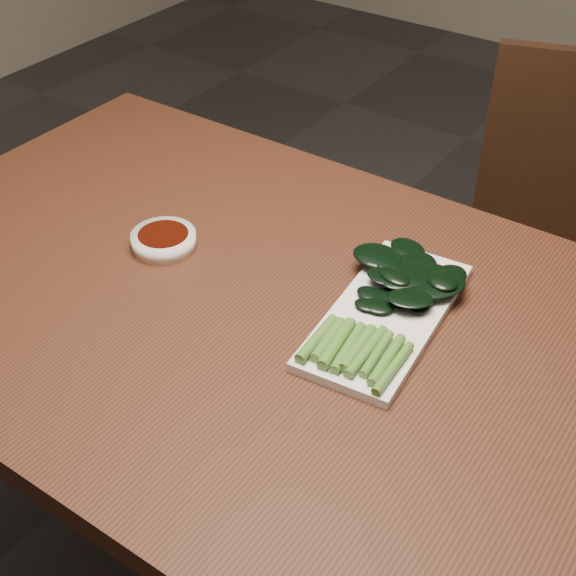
{
  "coord_description": "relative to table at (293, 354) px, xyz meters",
  "views": [
    {
      "loc": [
        0.48,
        -0.7,
        1.47
      ],
      "look_at": [
        -0.04,
        0.04,
        0.76
      ],
      "focal_mm": 50.0,
      "sensor_mm": 36.0,
      "label": 1
    }
  ],
  "objects": [
    {
      "name": "table",
      "position": [
        0.0,
        0.0,
        0.0
      ],
      "size": [
        1.4,
        0.8,
        0.75
      ],
      "color": "#462214",
      "rests_on": "ground"
    },
    {
      "name": "serving_plate",
      "position": [
        0.11,
        0.07,
        0.08
      ],
      "size": [
        0.17,
        0.33,
        0.01
      ],
      "rotation": [
        0.0,
        0.0,
        0.1
      ],
      "color": "white",
      "rests_on": "table"
    },
    {
      "name": "chair_far",
      "position": [
        0.17,
        0.72,
        -0.19
      ],
      "size": [
        0.49,
        0.49,
        0.89
      ],
      "rotation": [
        0.0,
        0.0,
        0.32
      ],
      "color": "black",
      "rests_on": "ground"
    },
    {
      "name": "gai_lan",
      "position": [
        0.11,
        0.1,
        0.1
      ],
      "size": [
        0.19,
        0.32,
        0.03
      ],
      "color": "#50882F",
      "rests_on": "serving_plate"
    },
    {
      "name": "sauce_bowl",
      "position": [
        -0.26,
        0.02,
        0.08
      ],
      "size": [
        0.1,
        0.1,
        0.02
      ],
      "color": "white",
      "rests_on": "table"
    }
  ]
}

